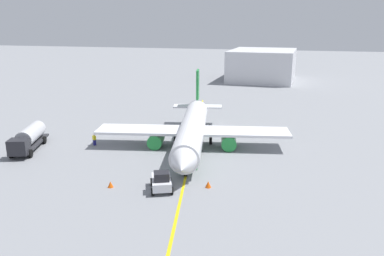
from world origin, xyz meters
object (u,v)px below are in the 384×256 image
fuel_tanker (29,138)px  pushback_tug (161,181)px  airplane (192,130)px  refueling_worker (94,140)px  safety_cone_wingtip (208,184)px  safety_cone_nose (110,184)px

fuel_tanker → pushback_tug: 23.82m
airplane → fuel_tanker: 23.00m
airplane → refueling_worker: (2.65, -14.06, -1.75)m
airplane → refueling_worker: size_ratio=18.73×
fuel_tanker → safety_cone_wingtip: bearing=76.8°
pushback_tug → safety_cone_nose: pushback_tug is taller
pushback_tug → safety_cone_wingtip: 5.11m
airplane → safety_cone_nose: airplane is taller
safety_cone_nose → airplane: bearing=161.4°
airplane → fuel_tanker: (6.68, -21.99, -0.85)m
pushback_tug → fuel_tanker: bearing=-110.1°
refueling_worker → pushback_tug: bearing=49.7°
safety_cone_nose → safety_cone_wingtip: safety_cone_wingtip is taller
pushback_tug → refueling_worker: pushback_tug is taller
fuel_tanker → pushback_tug: size_ratio=2.47×
safety_cone_nose → safety_cone_wingtip: (-2.58, 10.33, 0.02)m
airplane → safety_cone_nose: 16.61m
safety_cone_wingtip → refueling_worker: bearing=-118.4°
fuel_tanker → safety_cone_wingtip: 27.83m
airplane → refueling_worker: bearing=-79.3°
refueling_worker → safety_cone_wingtip: refueling_worker is taller
safety_cone_nose → pushback_tug: bearing=97.2°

